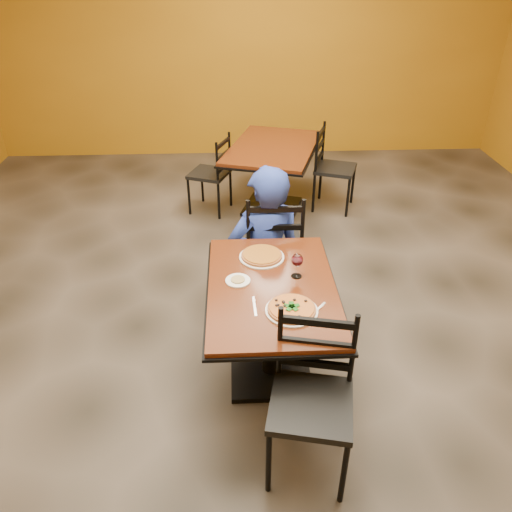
{
  "coord_description": "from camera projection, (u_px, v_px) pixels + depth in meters",
  "views": [
    {
      "loc": [
        -0.22,
        -3.03,
        2.54
      ],
      "look_at": [
        -0.09,
        -0.3,
        0.85
      ],
      "focal_mm": 34.66,
      "sensor_mm": 36.0,
      "label": 1
    }
  ],
  "objects": [
    {
      "name": "fork",
      "position": [
        255.0,
        306.0,
        2.92
      ],
      "size": [
        0.02,
        0.19,
        0.0
      ],
      "primitive_type": "cube",
      "rotation": [
        0.0,
        0.0,
        0.04
      ],
      "color": "silver",
      "rests_on": "table_main"
    },
    {
      "name": "wine_glass",
      "position": [
        297.0,
        265.0,
        3.15
      ],
      "size": [
        0.08,
        0.08,
        0.18
      ],
      "primitive_type": null,
      "color": "white",
      "rests_on": "table_main"
    },
    {
      "name": "chair_main_far",
      "position": [
        273.0,
        245.0,
        4.03
      ],
      "size": [
        0.46,
        0.46,
        1.0
      ],
      "primitive_type": null,
      "rotation": [
        0.0,
        0.0,
        3.12
      ],
      "color": "black",
      "rests_on": "floor"
    },
    {
      "name": "chair_second_left",
      "position": [
        209.0,
        174.0,
        5.47
      ],
      "size": [
        0.51,
        0.51,
        0.88
      ],
      "primitive_type": null,
      "rotation": [
        0.0,
        0.0,
        -1.95
      ],
      "color": "black",
      "rests_on": "floor"
    },
    {
      "name": "wall_back",
      "position": [
        248.0,
        43.0,
        6.53
      ],
      "size": [
        7.0,
        0.01,
        3.0
      ],
      "primitive_type": "cube",
      "color": "#A96F12",
      "rests_on": "ground"
    },
    {
      "name": "side_plate",
      "position": [
        238.0,
        281.0,
        3.14
      ],
      "size": [
        0.16,
        0.16,
        0.01
      ],
      "primitive_type": "cylinder",
      "color": "white",
      "rests_on": "table_main"
    },
    {
      "name": "chair_main_near",
      "position": [
        311.0,
        406.0,
        2.62
      ],
      "size": [
        0.52,
        0.52,
        0.97
      ],
      "primitive_type": null,
      "rotation": [
        0.0,
        0.0,
        -0.21
      ],
      "color": "black",
      "rests_on": "floor"
    },
    {
      "name": "table_main",
      "position": [
        272.0,
        310.0,
        3.2
      ],
      "size": [
        0.83,
        1.23,
        0.75
      ],
      "color": "#56250D",
      "rests_on": "floor"
    },
    {
      "name": "diner",
      "position": [
        266.0,
        239.0,
        3.88
      ],
      "size": [
        0.69,
        0.54,
        1.22
      ],
      "primitive_type": "imported",
      "rotation": [
        0.0,
        0.0,
        3.39
      ],
      "color": "navy",
      "rests_on": "floor"
    },
    {
      "name": "plate_main",
      "position": [
        292.0,
        311.0,
        2.88
      ],
      "size": [
        0.31,
        0.31,
        0.01
      ],
      "primitive_type": "cylinder",
      "color": "white",
      "rests_on": "table_main"
    },
    {
      "name": "pizza_far",
      "position": [
        262.0,
        255.0,
        3.38
      ],
      "size": [
        0.28,
        0.28,
        0.02
      ],
      "primitive_type": "cylinder",
      "color": "#B27922",
      "rests_on": "plate_far"
    },
    {
      "name": "chair_second_right",
      "position": [
        335.0,
        169.0,
        5.51
      ],
      "size": [
        0.54,
        0.54,
        0.94
      ],
      "primitive_type": null,
      "rotation": [
        0.0,
        0.0,
        1.22
      ],
      "color": "black",
      "rests_on": "floor"
    },
    {
      "name": "plate_far",
      "position": [
        262.0,
        257.0,
        3.39
      ],
      "size": [
        0.31,
        0.31,
        0.01
      ],
      "primitive_type": "cylinder",
      "color": "white",
      "rests_on": "table_main"
    },
    {
      "name": "dip",
      "position": [
        238.0,
        279.0,
        3.14
      ],
      "size": [
        0.09,
        0.09,
        0.01
      ],
      "primitive_type": "cylinder",
      "color": "#A58950",
      "rests_on": "side_plate"
    },
    {
      "name": "floor",
      "position": [
        266.0,
        327.0,
        3.92
      ],
      "size": [
        7.0,
        8.0,
        0.01
      ],
      "primitive_type": "cube",
      "color": "black",
      "rests_on": "ground"
    },
    {
      "name": "table_second",
      "position": [
        273.0,
        162.0,
        5.43
      ],
      "size": [
        1.25,
        1.54,
        0.75
      ],
      "rotation": [
        0.0,
        0.0,
        -0.3
      ],
      "color": "#56250D",
      "rests_on": "floor"
    },
    {
      "name": "knife",
      "position": [
        316.0,
        311.0,
        2.88
      ],
      "size": [
        0.15,
        0.17,
        0.0
      ],
      "primitive_type": "cube",
      "rotation": [
        0.0,
        0.0,
        -0.7
      ],
      "color": "silver",
      "rests_on": "table_main"
    },
    {
      "name": "pizza_main",
      "position": [
        292.0,
        308.0,
        2.87
      ],
      "size": [
        0.28,
        0.28,
        0.02
      ],
      "primitive_type": "cylinder",
      "color": "maroon",
      "rests_on": "plate_main"
    }
  ]
}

